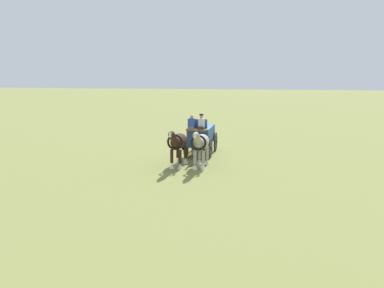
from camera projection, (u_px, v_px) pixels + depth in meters
name	position (u px, v px, depth m)	size (l,w,h in m)	color
ground_plane	(201.00, 154.00, 25.62)	(220.00, 220.00, 0.00)	olive
show_wagon	(201.00, 136.00, 25.24)	(5.86, 1.77, 2.82)	#2D4C7A
draft_horse_near	(201.00, 144.00, 21.58)	(2.98, 0.88, 2.25)	#9E998E
draft_horse_off	(178.00, 143.00, 21.84)	(3.07, 0.90, 2.25)	#331E14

